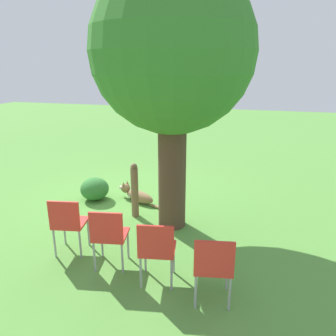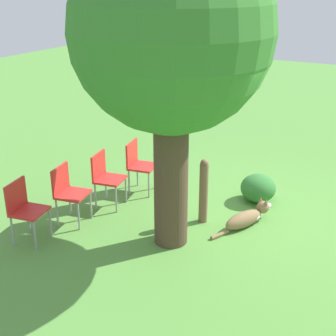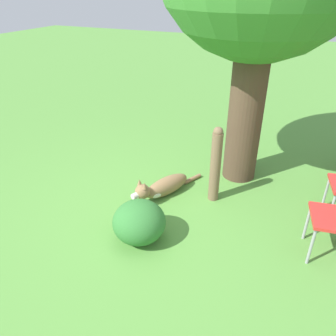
{
  "view_description": "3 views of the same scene",
  "coord_description": "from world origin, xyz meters",
  "px_view_note": "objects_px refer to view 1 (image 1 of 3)",
  "views": [
    {
      "loc": [
        5.54,
        2.15,
        2.68
      ],
      "look_at": [
        0.7,
        0.86,
        1.08
      ],
      "focal_mm": 35.0,
      "sensor_mm": 36.0,
      "label": 1
    },
    {
      "loc": [
        -2.12,
        5.94,
        3.45
      ],
      "look_at": [
        0.66,
        0.78,
        1.05
      ],
      "focal_mm": 50.0,
      "sensor_mm": 36.0,
      "label": 2
    },
    {
      "loc": [
        1.3,
        -3.33,
        2.48
      ],
      "look_at": [
        -0.23,
        0.1,
        0.34
      ],
      "focal_mm": 35.0,
      "sensor_mm": 36.0,
      "label": 3
    }
  ],
  "objects_px": {
    "fence_post": "(135,190)",
    "red_chair_2": "(157,248)",
    "dog": "(137,195)",
    "red_chair_0": "(68,221)",
    "red_chair_3": "(213,264)",
    "red_chair_1": "(109,234)",
    "oak_tree": "(173,55)"
  },
  "relations": [
    {
      "from": "fence_post",
      "to": "red_chair_2",
      "type": "distance_m",
      "value": 2.02
    },
    {
      "from": "dog",
      "to": "red_chair_0",
      "type": "height_order",
      "value": "red_chair_0"
    },
    {
      "from": "red_chair_3",
      "to": "fence_post",
      "type": "bearing_deg",
      "value": 31.05
    },
    {
      "from": "red_chair_1",
      "to": "red_chair_2",
      "type": "distance_m",
      "value": 0.74
    },
    {
      "from": "fence_post",
      "to": "red_chair_0",
      "type": "xyz_separation_m",
      "value": [
        1.43,
        -0.48,
        0.01
      ]
    },
    {
      "from": "dog",
      "to": "fence_post",
      "type": "xyz_separation_m",
      "value": [
        0.64,
        0.2,
        0.38
      ]
    },
    {
      "from": "red_chair_1",
      "to": "red_chair_3",
      "type": "height_order",
      "value": "same"
    },
    {
      "from": "red_chair_3",
      "to": "dog",
      "type": "bearing_deg",
      "value": 26.39
    },
    {
      "from": "dog",
      "to": "red_chair_0",
      "type": "bearing_deg",
      "value": 107.3
    },
    {
      "from": "dog",
      "to": "red_chair_2",
      "type": "height_order",
      "value": "red_chair_2"
    },
    {
      "from": "red_chair_2",
      "to": "red_chair_3",
      "type": "height_order",
      "value": "same"
    },
    {
      "from": "dog",
      "to": "red_chair_2",
      "type": "bearing_deg",
      "value": 140.47
    },
    {
      "from": "dog",
      "to": "fence_post",
      "type": "distance_m",
      "value": 0.77
    },
    {
      "from": "fence_post",
      "to": "red_chair_3",
      "type": "height_order",
      "value": "fence_post"
    },
    {
      "from": "red_chair_0",
      "to": "oak_tree",
      "type": "bearing_deg",
      "value": -53.16
    },
    {
      "from": "red_chair_0",
      "to": "red_chair_2",
      "type": "relative_size",
      "value": 1.0
    },
    {
      "from": "red_chair_2",
      "to": "red_chair_3",
      "type": "relative_size",
      "value": 1.0
    },
    {
      "from": "red_chair_3",
      "to": "oak_tree",
      "type": "bearing_deg",
      "value": 18.07
    },
    {
      "from": "oak_tree",
      "to": "dog",
      "type": "xyz_separation_m",
      "value": [
        -0.8,
        -0.94,
        -2.68
      ]
    },
    {
      "from": "fence_post",
      "to": "red_chair_1",
      "type": "height_order",
      "value": "fence_post"
    },
    {
      "from": "dog",
      "to": "red_chair_3",
      "type": "xyz_separation_m",
      "value": [
        2.59,
        1.87,
        0.4
      ]
    },
    {
      "from": "oak_tree",
      "to": "red_chair_0",
      "type": "distance_m",
      "value": 2.88
    },
    {
      "from": "red_chair_0",
      "to": "red_chair_3",
      "type": "distance_m",
      "value": 2.21
    },
    {
      "from": "red_chair_1",
      "to": "red_chair_3",
      "type": "distance_m",
      "value": 1.47
    },
    {
      "from": "red_chair_3",
      "to": "red_chair_0",
      "type": "bearing_deg",
      "value": 66.97
    },
    {
      "from": "red_chair_0",
      "to": "red_chair_2",
      "type": "distance_m",
      "value": 1.47
    },
    {
      "from": "dog",
      "to": "red_chair_3",
      "type": "distance_m",
      "value": 3.22
    },
    {
      "from": "oak_tree",
      "to": "red_chair_0",
      "type": "height_order",
      "value": "oak_tree"
    },
    {
      "from": "oak_tree",
      "to": "fence_post",
      "type": "relative_size",
      "value": 4.06
    },
    {
      "from": "fence_post",
      "to": "red_chair_2",
      "type": "xyz_separation_m",
      "value": [
        1.78,
        0.95,
        0.01
      ]
    },
    {
      "from": "fence_post",
      "to": "red_chair_2",
      "type": "relative_size",
      "value": 1.14
    },
    {
      "from": "red_chair_0",
      "to": "red_chair_1",
      "type": "bearing_deg",
      "value": -113.03
    }
  ]
}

